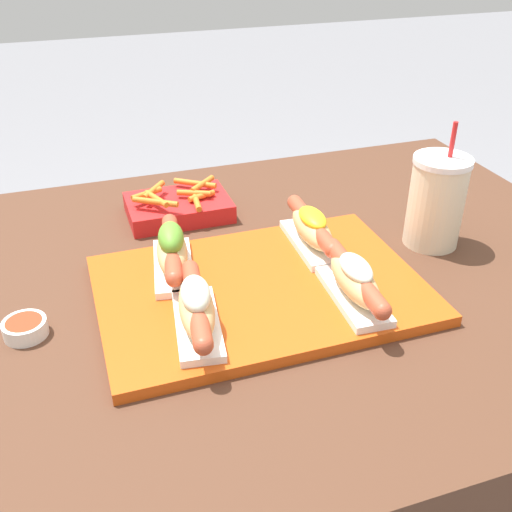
{
  "coord_description": "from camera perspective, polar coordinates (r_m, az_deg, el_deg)",
  "views": [
    {
      "loc": [
        -0.23,
        -0.78,
        1.27
      ],
      "look_at": [
        0.02,
        -0.04,
        0.8
      ],
      "focal_mm": 42.0,
      "sensor_mm": 36.0,
      "label": 1
    }
  ],
  "objects": [
    {
      "name": "drink_cup",
      "position": [
        1.08,
        16.72,
        5.06
      ],
      "size": [
        0.1,
        0.1,
        0.22
      ],
      "color": "beige",
      "rests_on": "patio_table"
    },
    {
      "name": "sauce_bowl",
      "position": [
        0.91,
        -21.15,
        -6.37
      ],
      "size": [
        0.06,
        0.06,
        0.02
      ],
      "color": "white",
      "rests_on": "patio_table"
    },
    {
      "name": "hot_dog_0",
      "position": [
        0.82,
        -5.7,
        -4.9
      ],
      "size": [
        0.08,
        0.2,
        0.07
      ],
      "color": "white",
      "rests_on": "serving_tray"
    },
    {
      "name": "hot_dog_1",
      "position": [
        0.89,
        9.38,
        -2.3
      ],
      "size": [
        0.07,
        0.2,
        0.07
      ],
      "color": "white",
      "rests_on": "serving_tray"
    },
    {
      "name": "fries_basket",
      "position": [
        1.17,
        -7.39,
        4.71
      ],
      "size": [
        0.19,
        0.13,
        0.06
      ],
      "color": "red",
      "rests_on": "patio_table"
    },
    {
      "name": "hot_dog_2",
      "position": [
        0.95,
        -8.0,
        0.5
      ],
      "size": [
        0.09,
        0.2,
        0.08
      ],
      "color": "white",
      "rests_on": "serving_tray"
    },
    {
      "name": "hot_dog_3",
      "position": [
        1.02,
        5.34,
        2.6
      ],
      "size": [
        0.07,
        0.2,
        0.07
      ],
      "color": "white",
      "rests_on": "serving_tray"
    },
    {
      "name": "patio_table",
      "position": [
        1.22,
        -1.46,
        -16.81
      ],
      "size": [
        1.35,
        0.93,
        0.74
      ],
      "color": "#4C2D1E",
      "rests_on": "ground_plane"
    },
    {
      "name": "serving_tray",
      "position": [
        0.93,
        0.4,
        -3.19
      ],
      "size": [
        0.49,
        0.34,
        0.02
      ],
      "color": "#CC4C14",
      "rests_on": "patio_table"
    }
  ]
}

